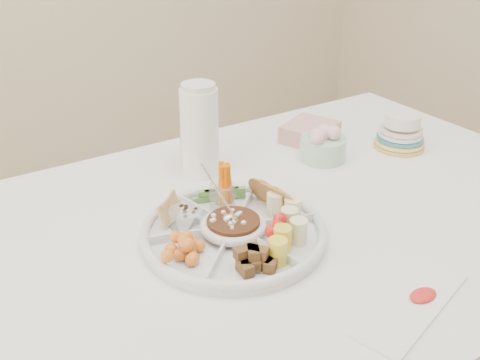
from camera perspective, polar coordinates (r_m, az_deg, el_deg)
dining_table at (r=1.45m, az=4.47°, el=-16.18°), size 1.52×1.02×0.76m
party_tray at (r=1.11m, az=-0.70°, el=-5.23°), size 0.48×0.48×0.04m
bean_dip at (r=1.11m, az=-0.70°, el=-4.91°), size 0.14×0.14×0.04m
tortillas at (r=1.18m, az=3.83°, el=-1.93°), size 0.12×0.12×0.06m
carrot_cucumber at (r=1.20m, az=-2.22°, el=-0.29°), size 0.14×0.14×0.10m
pita_raisins at (r=1.14m, az=-7.02°, el=-3.34°), size 0.12×0.12×0.05m
cherries at (r=1.03m, az=-5.93°, el=-7.34°), size 0.14×0.14×0.05m
granola_chunks at (r=1.00m, az=1.12°, el=-8.51°), size 0.12×0.12×0.04m
banana_tomato at (r=1.07m, az=6.02°, el=-4.57°), size 0.15×0.15×0.10m
cup_stack at (r=1.40m, az=-4.82°, el=6.02°), size 0.09×0.09×0.23m
thermos at (r=1.33m, az=-4.32°, el=5.40°), size 0.11×0.11×0.24m
flower_bowl at (r=1.46m, az=8.87°, el=3.89°), size 0.13×0.13×0.09m
napkin_stack at (r=1.58m, az=7.48°, el=5.09°), size 0.19×0.18×0.05m
plate_stack at (r=1.58m, az=16.76°, el=4.87°), size 0.18×0.18×0.09m
placemat at (r=1.00m, az=17.75°, el=-12.49°), size 0.29×0.17×0.01m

